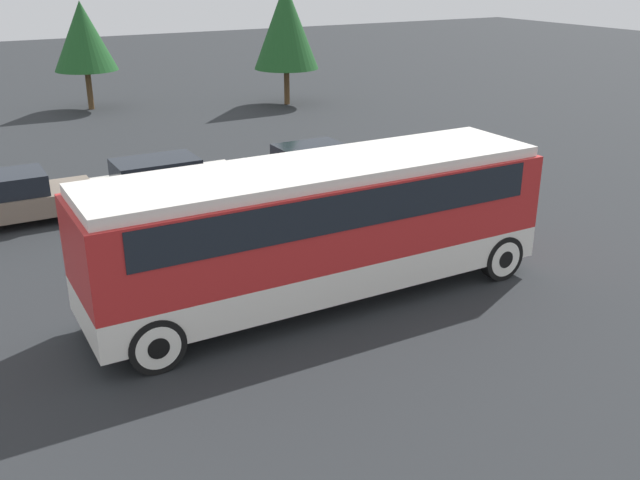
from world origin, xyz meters
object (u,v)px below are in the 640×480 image
Objects in this scene: tour_bus at (324,219)px; parked_car_far at (314,167)px; parked_car_near at (6,199)px; parked_car_mid at (161,180)px.

tour_bus is 2.46× the size of parked_car_far.
tour_bus is at bearing -57.41° from parked_car_near.
parked_car_far is at bearing -7.79° from parked_car_near.
parked_car_near reaches higher than parked_car_mid.
parked_car_near reaches higher than parked_car_far.
parked_car_mid is (-1.04, 8.22, -1.17)m from tour_bus.
parked_car_near is 1.14× the size of parked_car_far.
parked_car_near is 9.24m from parked_car_far.
parked_car_near is at bearing 176.80° from parked_car_mid.
parked_car_mid is at bearing 97.23° from tour_bus.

